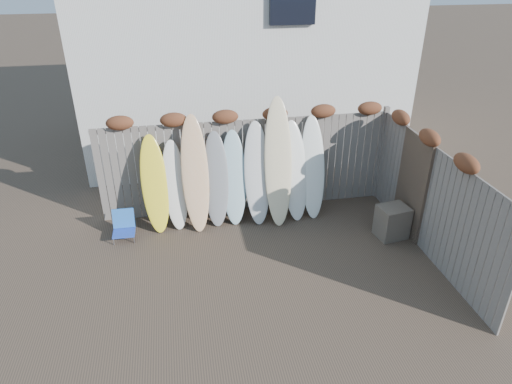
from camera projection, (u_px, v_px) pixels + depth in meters
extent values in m
plane|color=#493A2D|center=(268.00, 275.00, 7.90)|extent=(80.00, 80.00, 0.00)
cube|color=slate|center=(246.00, 166.00, 9.52)|extent=(6.00, 0.10, 2.00)
cube|color=slate|center=(381.00, 153.00, 9.98)|extent=(0.10, 0.10, 2.10)
ellipsoid|color=brown|center=(120.00, 123.00, 8.59)|extent=(0.52, 0.28, 0.28)
ellipsoid|color=brown|center=(173.00, 120.00, 8.75)|extent=(0.52, 0.28, 0.28)
ellipsoid|color=brown|center=(225.00, 117.00, 8.91)|extent=(0.52, 0.28, 0.28)
ellipsoid|color=brown|center=(275.00, 114.00, 9.07)|extent=(0.52, 0.28, 0.28)
ellipsoid|color=brown|center=(323.00, 111.00, 9.23)|extent=(0.52, 0.28, 0.28)
ellipsoid|color=brown|center=(370.00, 108.00, 9.39)|extent=(0.52, 0.28, 0.28)
cube|color=slate|center=(432.00, 204.00, 8.09)|extent=(0.10, 4.40, 2.00)
ellipsoid|color=brown|center=(467.00, 163.00, 6.96)|extent=(0.28, 0.56, 0.28)
ellipsoid|color=brown|center=(430.00, 138.00, 7.91)|extent=(0.28, 0.56, 0.28)
ellipsoid|color=brown|center=(401.00, 117.00, 8.87)|extent=(0.28, 0.56, 0.28)
cube|color=silver|center=(239.00, 34.00, 12.23)|extent=(8.00, 5.00, 6.00)
cube|color=blue|center=(124.00, 233.00, 8.80)|extent=(0.42, 0.37, 0.03)
cube|color=blue|center=(123.00, 218.00, 8.88)|extent=(0.42, 0.13, 0.38)
cylinder|color=silver|center=(114.00, 241.00, 8.67)|extent=(0.02, 0.02, 0.16)
cylinder|color=silver|center=(115.00, 233.00, 8.94)|extent=(0.02, 0.02, 0.16)
cylinder|color=#A2A2A9|center=(134.00, 239.00, 8.73)|extent=(0.02, 0.02, 0.16)
cylinder|color=#A4A3AA|center=(135.00, 231.00, 9.00)|extent=(0.02, 0.02, 0.16)
cube|color=#746A57|center=(392.00, 222.00, 8.83)|extent=(0.62, 0.54, 0.65)
cube|color=brown|center=(409.00, 183.00, 8.82)|extent=(0.12, 1.33, 2.00)
ellipsoid|color=yellow|center=(155.00, 184.00, 8.88)|extent=(0.57, 0.72, 1.88)
ellipsoid|color=white|center=(175.00, 185.00, 9.00)|extent=(0.50, 0.66, 1.74)
ellipsoid|color=#F3C68B|center=(195.00, 174.00, 8.89)|extent=(0.53, 0.79, 2.24)
ellipsoid|color=gray|center=(216.00, 179.00, 9.10)|extent=(0.56, 0.70, 1.86)
ellipsoid|color=#AACDD8|center=(234.00, 178.00, 9.16)|extent=(0.54, 0.70, 1.86)
ellipsoid|color=silver|center=(257.00, 174.00, 9.15)|extent=(0.55, 0.74, 2.03)
ellipsoid|color=#F8E3B2|center=(278.00, 162.00, 9.06)|extent=(0.63, 0.92, 2.49)
ellipsoid|color=white|center=(295.00, 171.00, 9.28)|extent=(0.58, 0.75, 1.99)
ellipsoid|color=white|center=(313.00, 168.00, 9.36)|extent=(0.53, 0.75, 2.06)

